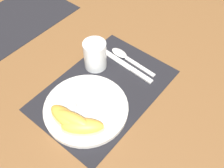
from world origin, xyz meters
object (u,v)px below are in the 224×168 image
Objects in this scene: spoon at (125,56)px; citrus_wedge_1 at (73,120)px; citrus_wedge_0 at (66,118)px; citrus_wedge_2 at (83,126)px; fork at (79,104)px; juice_glass at (95,56)px; knife at (128,66)px; plate at (86,108)px.

spoon is 0.32m from citrus_wedge_1.
citrus_wedge_0 is at bearing 108.02° from citrus_wedge_1.
citrus_wedge_2 reaches higher than spoon.
citrus_wedge_1 is at bearing -71.98° from citrus_wedge_0.
fork is at bearing 51.22° from citrus_wedge_2.
citrus_wedge_0 reaches higher than citrus_wedge_2.
citrus_wedge_0 is at bearing -173.13° from spoon.
juice_glass is at bearing 22.15° from citrus_wedge_0.
citrus_wedge_2 reaches higher than fork.
fork reaches higher than knife.
juice_glass is 0.26m from citrus_wedge_2.
citrus_wedge_2 is (0.00, -0.03, -0.00)m from citrus_wedge_1.
citrus_wedge_2 is (0.01, -0.05, -0.00)m from citrus_wedge_0.
juice_glass reaches higher than citrus_wedge_0.
knife is at bearing 0.32° from citrus_wedge_0.
fork is at bearing 177.16° from knife.
plate is 0.22m from knife.
citrus_wedge_1 is (-0.29, -0.02, 0.03)m from knife.
juice_glass reaches higher than fork.
citrus_wedge_1 is at bearing -153.13° from juice_glass.
citrus_wedge_1 is 1.03× the size of citrus_wedge_2.
spoon is at bearing -29.77° from juice_glass.
knife is 1.15× the size of spoon.
juice_glass is 0.84× the size of citrus_wedge_0.
plate reaches higher than knife.
citrus_wedge_2 is at bearing -163.62° from spoon.
citrus_wedge_0 is 0.95× the size of citrus_wedge_2.
spoon is at bearing 10.46° from citrus_wedge_1.
plate is at bearing 36.79° from citrus_wedge_2.
citrus_wedge_2 reaches higher than knife.
citrus_wedge_1 is at bearing -150.38° from fork.
fork reaches higher than plate.
knife is (0.22, 0.01, -0.01)m from plate.
knife is 1.24× the size of fork.
knife is 1.83× the size of citrus_wedge_0.
plate is at bearing -69.42° from fork.
spoon is 1.51× the size of citrus_wedge_2.
citrus_wedge_0 is at bearing -179.68° from knife.
juice_glass reaches higher than spoon.
citrus_wedge_0 is at bearing -168.46° from fork.
fork is (-0.17, -0.08, -0.03)m from juice_glass.
spoon is (0.03, 0.04, 0.00)m from knife.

